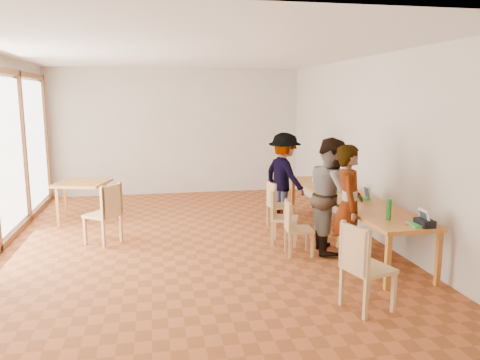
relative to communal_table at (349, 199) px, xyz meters
name	(u,v)px	position (x,y,z in m)	size (l,w,h in m)	color
ground	(193,241)	(-2.50, 0.47, -0.70)	(8.00, 8.00, 0.00)	#A65228
wall_back	(177,132)	(-2.50, 4.47, 0.80)	(6.00, 0.10, 3.00)	beige
wall_front	(236,208)	(-2.50, -3.53, 0.80)	(6.00, 0.10, 3.00)	beige
wall_right	(367,146)	(0.50, 0.47, 0.80)	(0.10, 8.00, 3.00)	beige
ceiling	(189,51)	(-2.50, 0.47, 2.32)	(6.00, 8.00, 0.04)	white
communal_table	(349,199)	(0.00, 0.00, 0.00)	(0.80, 4.00, 0.75)	#C7812C
side_table	(82,186)	(-4.43, 2.18, -0.03)	(0.90, 0.90, 0.75)	#C7812C
chair_near	(361,258)	(-0.91, -2.41, -0.10)	(0.57, 0.57, 0.53)	tan
chair_mid	(293,222)	(-1.09, -0.49, -0.20)	(0.42, 0.42, 0.44)	tan
chair_far	(279,211)	(-1.15, 0.10, -0.16)	(0.53, 0.53, 0.47)	tan
chair_empty	(276,200)	(-0.96, 1.00, -0.19)	(0.44, 0.44, 0.44)	tan
chair_spare	(107,208)	(-3.83, 0.57, -0.10)	(0.64, 0.64, 0.52)	tan
person_near	(349,206)	(-0.47, -1.04, 0.15)	(0.62, 0.41, 1.70)	gray
person_mid	(331,195)	(-0.47, -0.39, 0.17)	(0.85, 0.66, 1.74)	gray
person_far	(284,176)	(-0.61, 1.68, 0.13)	(1.07, 0.62, 1.66)	gray
laptop_near	(421,221)	(0.15, -1.80, 0.10)	(0.23, 0.26, 0.21)	green
laptop_mid	(365,195)	(0.14, -0.25, 0.11)	(0.23, 0.27, 0.22)	green
laptop_far	(342,188)	(0.04, 0.41, 0.10)	(0.24, 0.26, 0.18)	green
yellow_mug	(322,178)	(0.10, 1.50, 0.10)	(0.12, 0.12, 0.10)	#F8A619
green_bottle	(389,209)	(-0.11, -1.47, 0.19)	(0.07, 0.07, 0.28)	#1E6D26
clear_glass	(324,188)	(-0.23, 0.54, 0.09)	(0.07, 0.07, 0.09)	silver
condiment_cup	(314,179)	(-0.08, 1.44, 0.08)	(0.08, 0.08, 0.06)	white
pink_phone	(405,223)	(0.00, -1.70, 0.05)	(0.05, 0.10, 0.01)	#BB3A58
black_pouch	(425,223)	(0.18, -1.84, 0.09)	(0.16, 0.26, 0.09)	black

